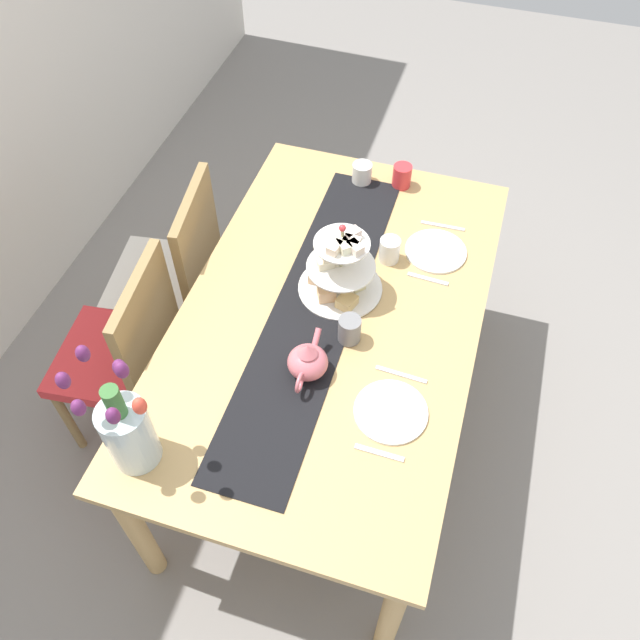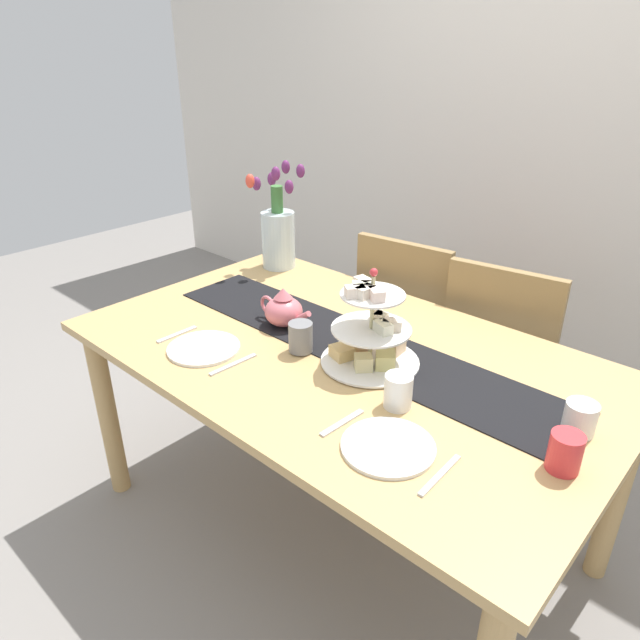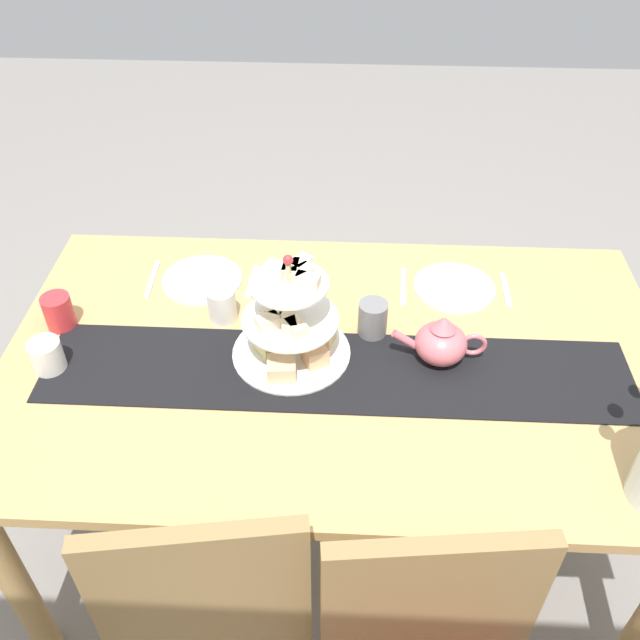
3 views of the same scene
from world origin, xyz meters
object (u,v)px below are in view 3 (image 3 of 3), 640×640
Objects in this scene: fork_right at (252,282)px; knife_left at (403,286)px; dining_table at (336,382)px; cream_jug at (47,356)px; fork_left at (506,290)px; teapot at (442,342)px; mug_white_text at (222,305)px; knife_right at (152,279)px; mug_orange at (59,312)px; dinner_plate_right at (202,280)px; tiered_cake_stand at (291,327)px; mug_grey at (373,318)px; dinner_plate_left at (454,287)px.

knife_left is at bearing 180.00° from fork_right.
dining_table is 20.04× the size of cream_jug.
fork_left is at bearing 180.00° from knife_left.
teapot reaches higher than fork_right.
knife_right is at bearing -34.59° from mug_white_text.
knife_right is at bearing -114.30° from cream_jug.
dinner_plate_right is at bearing -148.10° from mug_orange.
tiered_cake_stand is at bearing 0.64° from teapot.
mug_grey is at bearing 174.32° from mug_white_text.
tiered_cake_stand is at bearing -172.67° from cream_jug.
mug_grey is (-0.49, 0.20, 0.05)m from dinner_plate_right.
mug_grey is 0.40m from mug_white_text.
knife_right is (0.87, 0.00, -0.00)m from dinner_plate_left.
dinner_plate_right is at bearing 0.00° from knife_left.
cream_jug is 0.45m from mug_white_text.
fork_left is 1.22m from mug_orange.
dining_table is 17.93× the size of mug_orange.
fork_left is at bearing 180.00° from dinner_plate_left.
dinner_plate_left reaches higher than fork_right.
knife_right is at bearing -34.43° from tiered_cake_stand.
knife_left is 0.74× the size of dinner_plate_right.
dining_table is at bearing 31.70° from fork_left.
knife_right reaches higher than dining_table.
teapot is 2.51× the size of mug_white_text.
dinner_plate_left reaches higher than fork_left.
mug_white_text is at bearing -173.28° from mug_orange.
fork_right is (0.51, -0.29, -0.06)m from teapot.
dining_table is 0.75m from mug_orange.
mug_grey is 0.82m from mug_orange.
tiered_cake_stand is 3.20× the size of mug_grey.
teapot is 0.85m from knife_right.
cream_jug is 1.24m from fork_left.
dinner_plate_left is at bearing 180.00° from knife_right.
dinner_plate_left is 0.15m from knife_left.
mug_grey is (-0.63, 0.20, 0.05)m from knife_right.
dinner_plate_right is at bearing 0.00° from dinner_plate_left.
fork_left is at bearing -162.56° from cream_jug.
knife_right is (1.01, 0.00, 0.00)m from fork_left.
knife_right is 1.79× the size of mug_orange.
teapot is (-0.26, 0.00, 0.15)m from dining_table.
mug_orange reaches higher than dinner_plate_left.
dining_table is at bearing 157.34° from mug_white_text.
fork_left is 1.58× the size of mug_grey.
dining_table is 0.45m from dinner_plate_left.
tiered_cake_stand is 0.42m from dinner_plate_right.
knife_left is 1.13× the size of fork_right.
dinner_plate_right is at bearing -46.00° from tiered_cake_stand.
teapot is 0.19m from mug_grey.
mug_grey is at bearing 157.70° from dinner_plate_right.
dinner_plate_right is 2.42× the size of mug_grey.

